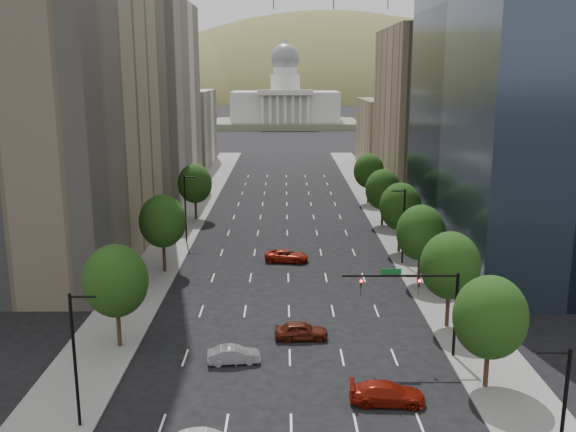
{
  "coord_description": "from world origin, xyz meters",
  "views": [
    {
      "loc": [
        -0.42,
        -16.33,
        22.11
      ],
      "look_at": [
        -0.05,
        45.58,
        8.0
      ],
      "focal_mm": 39.31,
      "sensor_mm": 36.0,
      "label": 1
    }
  ],
  "objects_px": {
    "car_maroon": "(301,331)",
    "car_silver": "(234,355)",
    "capitol": "(285,106)",
    "traffic_signal": "(425,296)",
    "car_red_near": "(387,393)",
    "car_red_far": "(287,256)"
  },
  "relations": [
    {
      "from": "car_red_far",
      "to": "car_red_near",
      "type": "bearing_deg",
      "value": -160.6
    },
    {
      "from": "traffic_signal",
      "to": "car_red_far",
      "type": "bearing_deg",
      "value": 112.26
    },
    {
      "from": "capitol",
      "to": "car_silver",
      "type": "distance_m",
      "value": 220.82
    },
    {
      "from": "traffic_signal",
      "to": "car_red_far",
      "type": "xyz_separation_m",
      "value": [
        -10.68,
        26.09,
        -4.45
      ]
    },
    {
      "from": "car_maroon",
      "to": "car_red_far",
      "type": "bearing_deg",
      "value": 0.44
    },
    {
      "from": "car_maroon",
      "to": "car_red_far",
      "type": "relative_size",
      "value": 0.87
    },
    {
      "from": "capitol",
      "to": "car_silver",
      "type": "xyz_separation_m",
      "value": [
        -4.37,
        -220.63,
        -7.9
      ]
    },
    {
      "from": "traffic_signal",
      "to": "car_red_near",
      "type": "bearing_deg",
      "value": -118.84
    },
    {
      "from": "traffic_signal",
      "to": "car_silver",
      "type": "height_order",
      "value": "traffic_signal"
    },
    {
      "from": "car_maroon",
      "to": "traffic_signal",
      "type": "bearing_deg",
      "value": -112.92
    },
    {
      "from": "car_maroon",
      "to": "car_silver",
      "type": "xyz_separation_m",
      "value": [
        -5.37,
        -4.47,
        -0.09
      ]
    },
    {
      "from": "car_silver",
      "to": "car_maroon",
      "type": "bearing_deg",
      "value": -57.13
    },
    {
      "from": "traffic_signal",
      "to": "car_red_near",
      "type": "distance_m",
      "value": 9.29
    },
    {
      "from": "traffic_signal",
      "to": "car_maroon",
      "type": "height_order",
      "value": "traffic_signal"
    },
    {
      "from": "capitol",
      "to": "car_red_far",
      "type": "bearing_deg",
      "value": -90.04
    },
    {
      "from": "car_red_near",
      "to": "car_maroon",
      "type": "distance_m",
      "value": 12.08
    },
    {
      "from": "traffic_signal",
      "to": "capitol",
      "type": "xyz_separation_m",
      "value": [
        -10.53,
        219.71,
        3.4
      ]
    },
    {
      "from": "traffic_signal",
      "to": "car_silver",
      "type": "bearing_deg",
      "value": -176.46
    },
    {
      "from": "car_maroon",
      "to": "car_red_near",
      "type": "bearing_deg",
      "value": -154.91
    },
    {
      "from": "car_red_near",
      "to": "car_silver",
      "type": "relative_size",
      "value": 1.26
    },
    {
      "from": "capitol",
      "to": "car_red_near",
      "type": "xyz_separation_m",
      "value": [
        6.59,
        -226.86,
        -7.83
      ]
    },
    {
      "from": "car_red_near",
      "to": "car_maroon",
      "type": "bearing_deg",
      "value": 31.04
    }
  ]
}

